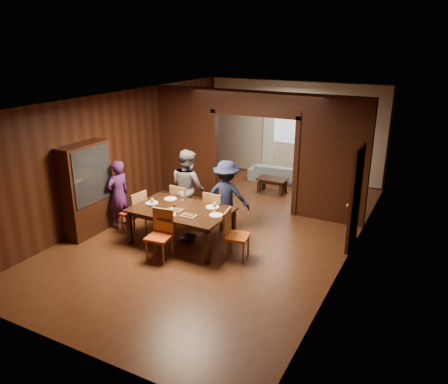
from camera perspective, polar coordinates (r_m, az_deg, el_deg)
The scene contains 32 objects.
floor at distance 9.84m, azimuth 0.01°, elevation -4.88°, with size 9.00×9.00×0.00m, color #492814.
ceiling at distance 9.04m, azimuth 0.01°, elevation 12.10°, with size 5.50×9.00×0.02m, color silver.
room_walls at distance 10.97m, azimuth 4.60°, elevation 5.97°, with size 5.52×9.01×2.90m.
person_purple at distance 9.97m, azimuth -13.61°, elevation -0.32°, with size 0.57×0.37×1.55m, color #421C51.
person_grey at distance 9.86m, azimuth -4.74°, elevation 0.59°, with size 0.85×0.67×1.76m, color #59585F.
person_navy at distance 9.55m, azimuth 0.32°, elevation -0.51°, with size 1.03×0.59×1.59m, color #192040.
sofa at distance 13.13m, azimuth 7.15°, elevation 2.50°, with size 1.74×0.68×0.51m, color #8BA8B6.
serving_bowl at distance 9.06m, azimuth -4.79°, elevation -1.69°, with size 0.33×0.33×0.08m, color black.
dining_table at distance 9.12m, azimuth -5.55°, elevation -4.42°, with size 2.01×1.25×0.76m, color black.
coffee_table at distance 12.17m, azimuth 6.32°, elevation 0.89°, with size 0.80×0.50×0.40m, color black.
chair_left at distance 9.70m, azimuth -11.77°, elevation -2.58°, with size 0.44×0.44×0.97m, color red, non-canonical shape.
chair_right at distance 8.44m, azimuth 1.72°, elevation -5.62°, with size 0.44×0.44×0.97m, color #CE5913, non-canonical shape.
chair_far_l at distance 9.97m, azimuth -5.27°, elevation -1.63°, with size 0.44×0.44×0.97m, color #C14F12, non-canonical shape.
chair_far_r at distance 9.50m, azimuth -0.94°, elevation -2.64°, with size 0.44×0.44×0.97m, color orange, non-canonical shape.
chair_near at distance 8.50m, azimuth -8.50°, elevation -5.66°, with size 0.44×0.44×0.97m, color #CC4313, non-canonical shape.
hutch at distance 9.78m, azimuth -17.47°, elevation 0.30°, with size 0.40×1.20×2.00m, color black.
door_right at distance 9.08m, azimuth 16.80°, elevation -0.76°, with size 0.06×0.90×2.10m, color black.
window_far at distance 13.27m, azimuth 9.05°, elevation 9.03°, with size 1.20×0.03×1.30m, color silver.
curtain_left at distance 13.57m, azimuth 5.88°, elevation 7.46°, with size 0.35×0.06×2.40m, color white.
curtain_right at distance 13.11m, azimuth 12.00°, elevation 6.70°, with size 0.35×0.06×2.40m, color white.
plate_left at distance 9.36m, azimuth -9.39°, elevation -1.41°, with size 0.27×0.27×0.01m, color white.
plate_far_l at distance 9.54m, azimuth -7.02°, elevation -0.88°, with size 0.27×0.27×0.01m, color white.
plate_far_r at distance 9.02m, azimuth -1.53°, elevation -1.97°, with size 0.27×0.27×0.01m, color white.
plate_right at distance 8.61m, azimuth -1.05°, elevation -3.03°, with size 0.27×0.27×0.01m, color white.
plate_near at distance 8.69m, azimuth -7.16°, elevation -2.96°, with size 0.27×0.27×0.01m, color silver.
platter_a at distance 8.92m, azimuth -6.40°, elevation -2.25°, with size 0.30×0.20×0.04m, color gray.
platter_b at distance 8.61m, azimuth -4.64°, elevation -3.03°, with size 0.30×0.20×0.04m, color gray.
wineglass_left at distance 9.12m, azimuth -9.33°, elevation -1.41°, with size 0.08×0.08×0.18m, color silver, non-canonical shape.
wineglass_far at distance 9.43m, azimuth -5.49°, elevation -0.52°, with size 0.08×0.08×0.18m, color white, non-canonical shape.
wineglass_right at distance 8.78m, azimuth -1.25°, elevation -2.00°, with size 0.08×0.08×0.18m, color silver, non-canonical shape.
tumbler at distance 8.67m, azimuth -6.80°, elevation -2.55°, with size 0.07×0.07×0.14m, color white.
condiment_jar at distance 9.00m, azimuth -6.52°, elevation -1.81°, with size 0.08×0.08×0.11m, color #4E2812, non-canonical shape.
Camera 1 is at (4.15, -7.94, 4.08)m, focal length 35.00 mm.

